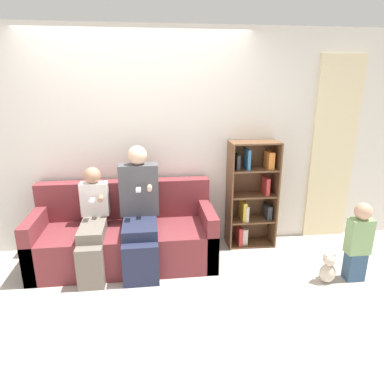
% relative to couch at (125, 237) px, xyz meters
% --- Properties ---
extents(ground_plane, '(14.00, 14.00, 0.00)m').
position_rel_couch_xyz_m(ground_plane, '(0.21, -0.52, -0.30)').
color(ground_plane, '#BCB2A8').
extents(back_wall, '(10.00, 0.06, 2.55)m').
position_rel_couch_xyz_m(back_wall, '(0.21, 0.44, 0.98)').
color(back_wall, silver).
rests_on(back_wall, ground_plane).
extents(curtain_panel, '(0.56, 0.04, 2.27)m').
position_rel_couch_xyz_m(curtain_panel, '(2.58, 0.39, 0.83)').
color(curtain_panel, beige).
rests_on(curtain_panel, ground_plane).
extents(couch, '(1.96, 0.82, 0.87)m').
position_rel_couch_xyz_m(couch, '(0.00, 0.00, 0.00)').
color(couch, maroon).
rests_on(couch, ground_plane).
extents(adult_seated, '(0.42, 0.75, 1.31)m').
position_rel_couch_xyz_m(adult_seated, '(0.17, -0.11, 0.38)').
color(adult_seated, '#232842').
rests_on(adult_seated, ground_plane).
extents(child_seated, '(0.30, 0.76, 1.08)m').
position_rel_couch_xyz_m(child_seated, '(-0.31, -0.16, 0.25)').
color(child_seated, '#70665B').
rests_on(child_seated, ground_plane).
extents(toddler_standing, '(0.23, 0.17, 0.84)m').
position_rel_couch_xyz_m(toddler_standing, '(2.35, -0.69, 0.13)').
color(toddler_standing, '#335170').
rests_on(toddler_standing, ground_plane).
extents(bookshelf, '(0.58, 0.31, 1.30)m').
position_rel_couch_xyz_m(bookshelf, '(1.52, 0.27, 0.33)').
color(bookshelf, brown).
rests_on(bookshelf, ground_plane).
extents(teddy_bear, '(0.16, 0.14, 0.33)m').
position_rel_couch_xyz_m(teddy_bear, '(2.05, -0.71, -0.14)').
color(teddy_bear, beige).
rests_on(teddy_bear, ground_plane).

